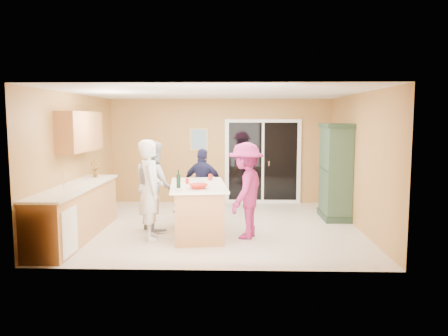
{
  "coord_description": "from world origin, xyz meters",
  "views": [
    {
      "loc": [
        0.4,
        -8.41,
        2.12
      ],
      "look_at": [
        0.15,
        0.1,
        1.15
      ],
      "focal_mm": 35.0,
      "sensor_mm": 36.0,
      "label": 1
    }
  ],
  "objects_px": {
    "kitchen_island": "(198,211)",
    "woman_navy": "(203,184)",
    "woman_magenta": "(246,190)",
    "green_hutch": "(335,172)",
    "woman_white": "(151,190)",
    "woman_grey": "(154,185)"
  },
  "relations": [
    {
      "from": "woman_navy",
      "to": "kitchen_island",
      "type": "bearing_deg",
      "value": 101.44
    },
    {
      "from": "kitchen_island",
      "to": "woman_navy",
      "type": "bearing_deg",
      "value": 83.21
    },
    {
      "from": "green_hutch",
      "to": "woman_grey",
      "type": "height_order",
      "value": "green_hutch"
    },
    {
      "from": "woman_white",
      "to": "woman_magenta",
      "type": "distance_m",
      "value": 1.67
    },
    {
      "from": "green_hutch",
      "to": "woman_grey",
      "type": "bearing_deg",
      "value": -163.75
    },
    {
      "from": "kitchen_island",
      "to": "woman_magenta",
      "type": "relative_size",
      "value": 1.11
    },
    {
      "from": "green_hutch",
      "to": "woman_magenta",
      "type": "distance_m",
      "value": 2.5
    },
    {
      "from": "woman_grey",
      "to": "kitchen_island",
      "type": "bearing_deg",
      "value": -143.36
    },
    {
      "from": "green_hutch",
      "to": "woman_navy",
      "type": "bearing_deg",
      "value": -175.64
    },
    {
      "from": "woman_navy",
      "to": "woman_white",
      "type": "bearing_deg",
      "value": 73.88
    },
    {
      "from": "woman_grey",
      "to": "woman_navy",
      "type": "relative_size",
      "value": 1.14
    },
    {
      "from": "kitchen_island",
      "to": "woman_navy",
      "type": "relative_size",
      "value": 1.27
    },
    {
      "from": "green_hutch",
      "to": "woman_navy",
      "type": "distance_m",
      "value": 2.81
    },
    {
      "from": "kitchen_island",
      "to": "woman_grey",
      "type": "distance_m",
      "value": 1.04
    },
    {
      "from": "kitchen_island",
      "to": "woman_magenta",
      "type": "height_order",
      "value": "woman_magenta"
    },
    {
      "from": "woman_grey",
      "to": "woman_white",
      "type": "bearing_deg",
      "value": 156.45
    },
    {
      "from": "woman_magenta",
      "to": "woman_grey",
      "type": "bearing_deg",
      "value": -88.31
    },
    {
      "from": "woman_grey",
      "to": "woman_navy",
      "type": "xyz_separation_m",
      "value": [
        0.86,
        0.85,
        -0.11
      ]
    },
    {
      "from": "woman_white",
      "to": "woman_grey",
      "type": "height_order",
      "value": "woman_white"
    },
    {
      "from": "woman_magenta",
      "to": "kitchen_island",
      "type": "bearing_deg",
      "value": -80.63
    },
    {
      "from": "woman_navy",
      "to": "woman_magenta",
      "type": "relative_size",
      "value": 0.88
    },
    {
      "from": "green_hutch",
      "to": "woman_white",
      "type": "height_order",
      "value": "green_hutch"
    }
  ]
}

